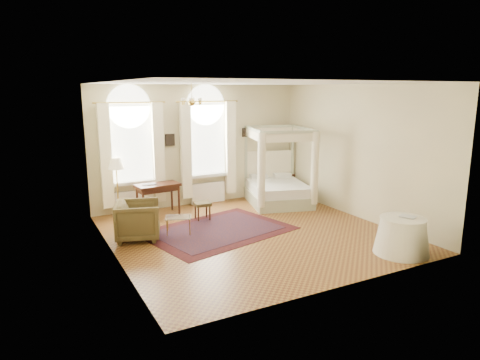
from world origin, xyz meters
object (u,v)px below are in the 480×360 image
object	(u,v)px
canopy_bed	(278,187)
coffee_table	(178,218)
side_table	(402,236)
stool	(202,205)
writing_desk	(158,188)
nightstand	(285,184)
armchair	(138,220)
floor_lamp	(116,167)

from	to	relation	value
canopy_bed	coffee_table	xyz separation A→B (m)	(-3.38, -1.17, -0.13)
coffee_table	side_table	world-z (taller)	side_table
side_table	stool	bearing A→B (deg)	123.56
writing_desk	side_table	size ratio (longest dim) A/B	1.06
stool	writing_desk	bearing A→B (deg)	133.00
coffee_table	canopy_bed	bearing A→B (deg)	19.13
nightstand	side_table	world-z (taller)	side_table
stool	side_table	distance (m)	4.68
armchair	side_table	distance (m)	5.42
stool	coffee_table	xyz separation A→B (m)	(-0.89, -0.73, -0.02)
canopy_bed	armchair	bearing A→B (deg)	-165.40
canopy_bed	floor_lamp	size ratio (longest dim) A/B	1.53
writing_desk	coffee_table	distance (m)	1.67
canopy_bed	side_table	bearing A→B (deg)	-88.78
writing_desk	coffee_table	size ratio (longest dim) A/B	1.67
writing_desk	armchair	bearing A→B (deg)	-120.61
stool	floor_lamp	distance (m)	2.35
stool	coffee_table	size ratio (longest dim) A/B	0.65
armchair	coffee_table	distance (m)	0.89
floor_lamp	armchair	bearing A→B (deg)	-89.68
coffee_table	floor_lamp	distance (m)	2.34
coffee_table	floor_lamp	xyz separation A→B (m)	(-0.90, 1.95, 0.94)
stool	side_table	bearing A→B (deg)	-56.44
writing_desk	stool	size ratio (longest dim) A/B	2.56
nightstand	side_table	distance (m)	5.16
writing_desk	stool	bearing A→B (deg)	-47.00
writing_desk	armchair	world-z (taller)	armchair
floor_lamp	nightstand	bearing A→B (deg)	0.00
nightstand	writing_desk	distance (m)	4.14
stool	armchair	bearing A→B (deg)	-159.30
floor_lamp	canopy_bed	bearing A→B (deg)	-10.24
stool	armchair	size ratio (longest dim) A/B	0.48
nightstand	armchair	size ratio (longest dim) A/B	0.70
coffee_table	floor_lamp	world-z (taller)	floor_lamp
nightstand	side_table	size ratio (longest dim) A/B	0.61
writing_desk	coffee_table	world-z (taller)	writing_desk
writing_desk	coffee_table	bearing A→B (deg)	-91.57
stool	armchair	distance (m)	1.90
canopy_bed	nightstand	xyz separation A→B (m)	(0.78, 0.77, -0.16)
nightstand	armchair	xyz separation A→B (m)	(-5.04, -1.88, 0.09)
writing_desk	floor_lamp	world-z (taller)	floor_lamp
nightstand	stool	distance (m)	3.49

